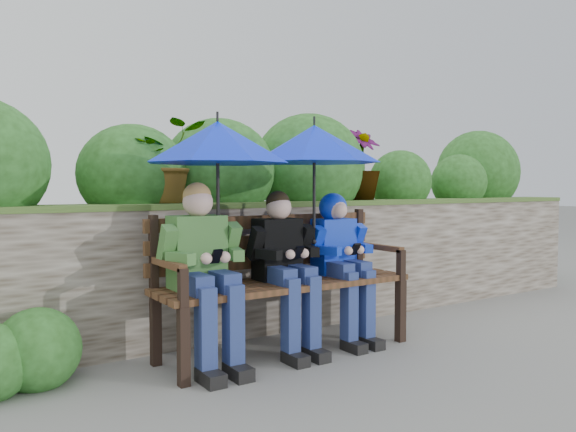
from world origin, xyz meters
TOP-DOWN VIEW (x-y plane):
  - ground at (0.00, 0.00)m, footprint 60.00×60.00m
  - garden_backdrop at (-0.07, 1.57)m, footprint 8.00×2.87m
  - park_bench at (-0.01, 0.19)m, footprint 1.84×0.54m
  - boy_left at (-0.63, 0.10)m, footprint 0.52×0.60m
  - boy_middle at (-0.02, 0.11)m, footprint 0.47×0.55m
  - boy_right at (0.48, 0.12)m, footprint 0.46×0.55m
  - umbrella_left at (-0.52, 0.13)m, footprint 0.93×0.93m
  - umbrella_right at (0.25, 0.14)m, footprint 0.94×0.94m

SIDE VIEW (x-z plane):
  - ground at x=0.00m, z-range 0.00..0.00m
  - park_bench at x=-0.01m, z-range 0.07..1.04m
  - boy_middle at x=-0.02m, z-range 0.08..1.20m
  - boy_left at x=-0.63m, z-range 0.07..1.25m
  - boy_right at x=0.48m, z-range 0.12..1.22m
  - garden_backdrop at x=-0.07m, z-range -0.25..1.60m
  - umbrella_left at x=-0.52m, z-range 0.98..1.89m
  - umbrella_right at x=0.25m, z-range 1.00..1.91m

